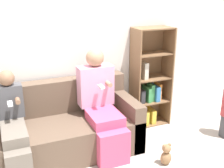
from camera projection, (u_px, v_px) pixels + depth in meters
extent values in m
cube|color=silver|center=(62.00, 40.00, 3.44)|extent=(10.00, 0.06, 2.55)
cube|color=brown|center=(64.00, 141.00, 3.23)|extent=(1.80, 0.62, 0.41)
cube|color=brown|center=(56.00, 111.00, 3.52)|extent=(1.80, 0.19, 0.82)
cube|color=brown|center=(129.00, 121.00, 3.51)|extent=(0.15, 0.62, 0.60)
cube|color=#DB4C75|center=(114.00, 149.00, 3.08)|extent=(0.36, 0.12, 0.41)
cube|color=#DB4C75|center=(105.00, 118.00, 3.23)|extent=(0.36, 0.41, 0.11)
cube|color=#E599BC|center=(95.00, 85.00, 3.39)|extent=(0.42, 0.19, 0.49)
sphere|color=tan|center=(95.00, 58.00, 3.28)|extent=(0.21, 0.21, 0.21)
cylinder|color=tan|center=(109.00, 84.00, 3.29)|extent=(0.05, 0.10, 0.05)
cube|color=white|center=(101.00, 87.00, 3.21)|extent=(0.05, 0.12, 0.02)
cube|color=#70665B|center=(14.00, 133.00, 2.89)|extent=(0.25, 0.47, 0.11)
cube|color=#4C4C51|center=(9.00, 101.00, 3.07)|extent=(0.29, 0.13, 0.37)
sphere|color=#8C664C|center=(6.00, 78.00, 2.98)|extent=(0.17, 0.17, 0.17)
cylinder|color=#8C664C|center=(18.00, 101.00, 2.99)|extent=(0.05, 0.10, 0.05)
cube|color=white|center=(10.00, 104.00, 2.91)|extent=(0.05, 0.12, 0.02)
cube|color=brown|center=(135.00, 80.00, 3.80)|extent=(0.02, 0.31, 1.38)
cube|color=brown|center=(167.00, 76.00, 3.98)|extent=(0.02, 0.31, 1.38)
cube|color=brown|center=(146.00, 75.00, 4.02)|extent=(0.53, 0.02, 1.38)
cube|color=brown|center=(149.00, 122.00, 4.11)|extent=(0.49, 0.28, 0.02)
cube|color=brown|center=(150.00, 101.00, 4.00)|extent=(0.49, 0.28, 0.02)
cube|color=brown|center=(151.00, 78.00, 3.89)|extent=(0.49, 0.28, 0.02)
cube|color=brown|center=(152.00, 54.00, 3.78)|extent=(0.49, 0.28, 0.02)
cube|color=brown|center=(153.00, 28.00, 3.67)|extent=(0.49, 0.28, 0.02)
cube|color=beige|center=(144.00, 70.00, 3.81)|extent=(0.06, 0.17, 0.23)
cube|color=gold|center=(151.00, 115.00, 4.09)|extent=(0.07, 0.21, 0.20)
cube|color=beige|center=(156.00, 94.00, 4.01)|extent=(0.05, 0.17, 0.15)
cube|color=#333338|center=(140.00, 96.00, 3.91)|extent=(0.06, 0.18, 0.18)
cube|color=gold|center=(144.00, 116.00, 4.04)|extent=(0.06, 0.22, 0.20)
cube|color=#429956|center=(147.00, 94.00, 3.94)|extent=(0.05, 0.20, 0.21)
cube|color=orange|center=(158.00, 91.00, 4.00)|extent=(0.03, 0.16, 0.24)
cube|color=#429956|center=(150.00, 92.00, 3.96)|extent=(0.05, 0.15, 0.24)
cube|color=teal|center=(154.00, 92.00, 3.99)|extent=(0.07, 0.23, 0.21)
ellipsoid|color=#936B47|center=(166.00, 158.00, 3.13)|extent=(0.13, 0.11, 0.16)
sphere|color=#936B47|center=(167.00, 149.00, 3.09)|extent=(0.10, 0.10, 0.10)
sphere|color=#936B47|center=(164.00, 146.00, 3.06)|extent=(0.04, 0.04, 0.04)
sphere|color=#936B47|center=(169.00, 145.00, 3.09)|extent=(0.04, 0.04, 0.04)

